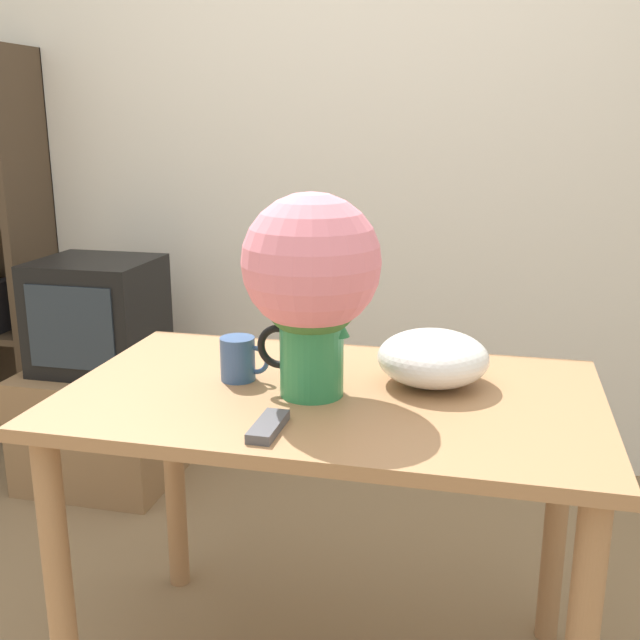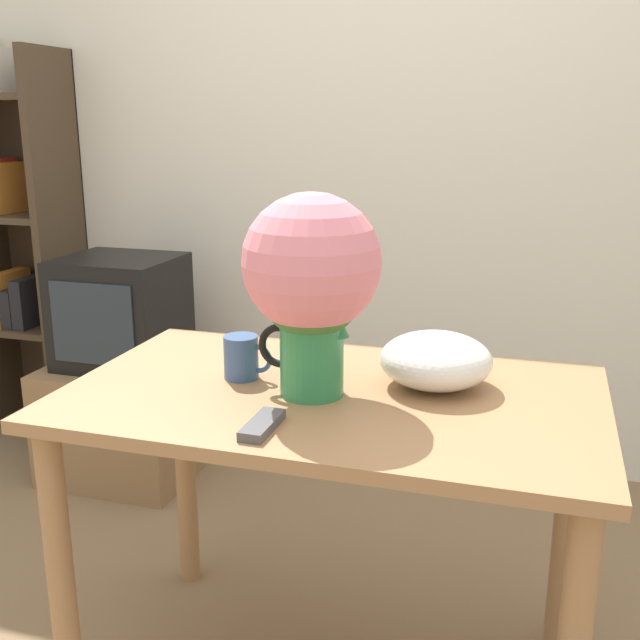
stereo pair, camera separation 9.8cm
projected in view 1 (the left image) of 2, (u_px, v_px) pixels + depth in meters
name	position (u px, v px, depth m)	size (l,w,h in m)	color
wall_back	(372.00, 139.00, 2.91)	(8.00, 0.05, 2.60)	silver
table	(331.00, 443.00, 1.73)	(1.20, 0.73, 0.78)	#A3754C
flower_vase	(311.00, 278.00, 1.60)	(0.30, 0.30, 0.45)	#2D844C
coffee_mug	(239.00, 359.00, 1.75)	(0.12, 0.08, 0.10)	#385689
white_bowl	(433.00, 358.00, 1.72)	(0.26, 0.26, 0.13)	white
remote_control	(268.00, 426.00, 1.47)	(0.05, 0.14, 0.02)	#4C4C51
tv_stand	(107.00, 422.00, 2.94)	(0.55, 0.54, 0.45)	#8E6B47
tv_set	(98.00, 315.00, 2.82)	(0.43, 0.39, 0.42)	black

